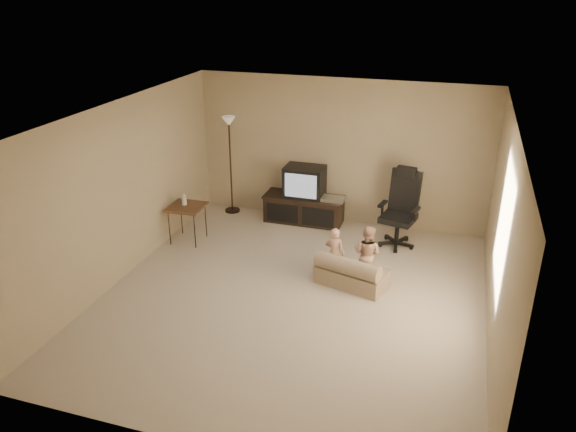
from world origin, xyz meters
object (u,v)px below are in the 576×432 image
at_px(floor_lamp, 230,144).
at_px(tv_stand, 304,199).
at_px(office_chair, 400,218).
at_px(side_table, 186,207).
at_px(toddler_left, 334,253).
at_px(child_sofa, 351,273).
at_px(toddler_right, 367,254).

bearing_deg(floor_lamp, tv_stand, -2.40).
height_order(office_chair, floor_lamp, floor_lamp).
height_order(tv_stand, side_table, tv_stand).
bearing_deg(tv_stand, toddler_left, -61.95).
bearing_deg(tv_stand, office_chair, -13.46).
xyz_separation_m(side_table, toddler_left, (2.56, -0.48, -0.20)).
relative_size(side_table, floor_lamp, 0.47).
height_order(tv_stand, toddler_left, tv_stand).
height_order(office_chair, child_sofa, office_chair).
distance_m(tv_stand, office_chair, 1.74).
bearing_deg(floor_lamp, office_chair, -8.43).
bearing_deg(toddler_right, office_chair, -85.90).
height_order(side_table, floor_lamp, floor_lamp).
xyz_separation_m(tv_stand, floor_lamp, (-1.40, 0.06, 0.87)).
distance_m(tv_stand, child_sofa, 2.30).
xyz_separation_m(floor_lamp, toddler_left, (2.35, -1.83, -0.90)).
relative_size(tv_stand, toddler_right, 1.66).
bearing_deg(tv_stand, side_table, -141.18).
bearing_deg(toddler_left, side_table, -4.75).
bearing_deg(toddler_right, toddler_left, 21.43).
xyz_separation_m(office_chair, side_table, (-3.30, -0.90, 0.14)).
xyz_separation_m(side_table, floor_lamp, (0.21, 1.36, 0.70)).
bearing_deg(side_table, child_sofa, -12.57).
height_order(office_chair, toddler_left, office_chair).
bearing_deg(office_chair, floor_lamp, -176.18).
bearing_deg(toddler_right, tv_stand, -34.70).
bearing_deg(office_chair, side_table, -152.49).
height_order(floor_lamp, toddler_right, floor_lamp).
distance_m(side_table, toddler_left, 2.61).
bearing_deg(office_chair, toddler_left, -106.07).
xyz_separation_m(office_chair, floor_lamp, (-3.09, 0.46, 0.83)).
distance_m(floor_lamp, toddler_left, 3.11).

